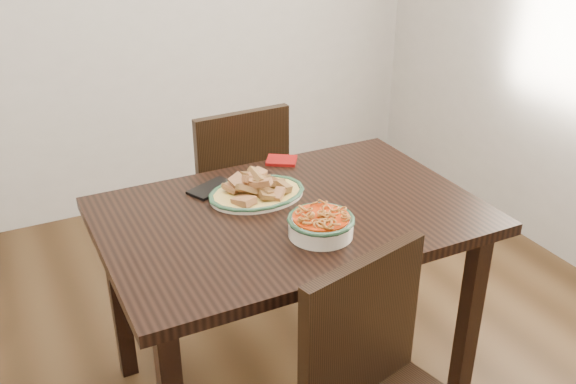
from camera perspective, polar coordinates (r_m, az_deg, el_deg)
name	(u,v)px	position (r m, az deg, el deg)	size (l,w,h in m)	color
dining_table	(291,234)	(2.20, 0.23, -3.79)	(1.26, 0.84, 0.75)	black
chair_far	(234,188)	(2.88, -4.79, 0.36)	(0.44, 0.44, 0.89)	black
fish_plate	(257,185)	(2.23, -2.80, 0.62)	(0.34, 0.26, 0.11)	beige
noodle_bowl	(321,223)	(1.99, 2.94, -2.74)	(0.21, 0.21, 0.08)	#F1E4CC
smartphone	(212,188)	(2.31, -6.80, 0.34)	(0.17, 0.09, 0.01)	black
napkin	(282,160)	(2.51, -0.58, 2.83)	(0.12, 0.10, 0.01)	maroon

